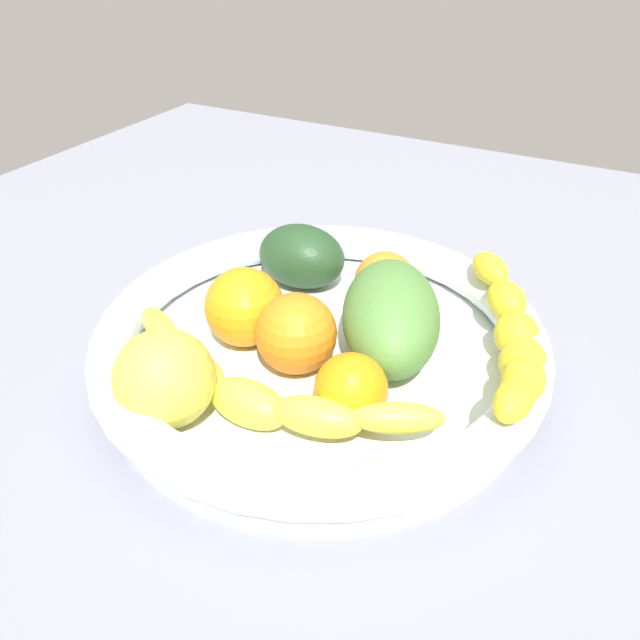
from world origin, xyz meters
TOP-DOWN VIEW (x-y plane):
  - kitchen_counter at (0.00, 0.00)cm, footprint 120.00×120.00cm
  - fruit_bowl at (0.00, 0.00)cm, footprint 35.91×35.91cm
  - banana_draped_left at (-14.12, -4.28)cm, footprint 9.82×20.41cm
  - banana_draped_right at (0.49, 8.66)cm, footprint 26.39×7.17cm
  - orange_front at (-2.02, -8.29)cm, footprint 5.40×5.40cm
  - orange_mid_left at (-5.57, 6.00)cm, footprint 5.15×5.15cm
  - orange_mid_right at (0.65, 2.66)cm, footprint 6.28×6.28cm
  - orange_rear at (6.07, 1.50)cm, footprint 6.47×6.47cm
  - apple_yellow at (5.63, 11.88)cm, footprint 6.97×6.97cm
  - mango_green at (-5.01, -2.28)cm, footprint 12.28×15.08cm
  - avocado_dark at (6.53, -8.70)cm, footprint 8.53×6.57cm

SIDE VIEW (x-z plane):
  - kitchen_counter at x=0.00cm, z-range 0.00..3.00cm
  - fruit_bowl at x=0.00cm, z-range 3.07..8.14cm
  - banana_draped_right at x=0.49cm, z-range 5.02..8.91cm
  - orange_mid_left at x=-5.57cm, z-range 4.77..9.92cm
  - orange_front at x=-2.02cm, z-range 4.77..10.17cm
  - avocado_dark at x=6.53cm, z-range 4.77..10.62cm
  - orange_mid_right at x=0.65cm, z-range 4.77..11.05cm
  - banana_draped_left at x=-14.12cm, z-range 5.44..10.43cm
  - orange_rear at x=6.07cm, z-range 4.77..11.25cm
  - apple_yellow at x=5.63cm, z-range 4.77..11.74cm
  - mango_green at x=-5.01cm, z-range 4.77..11.93cm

